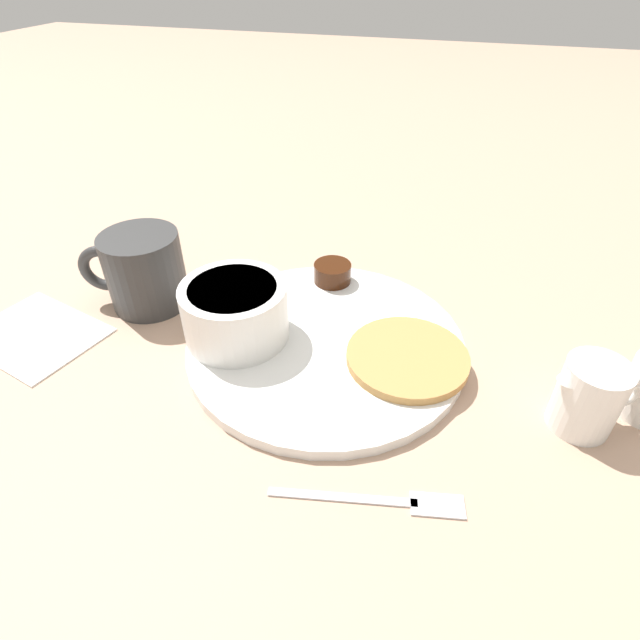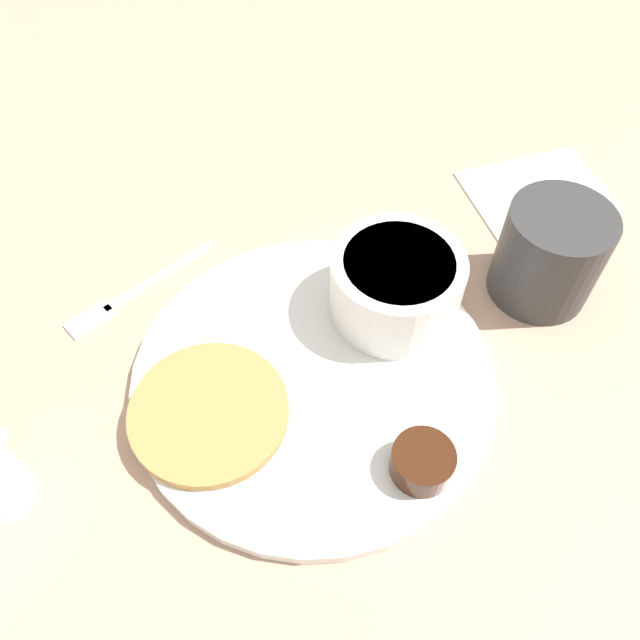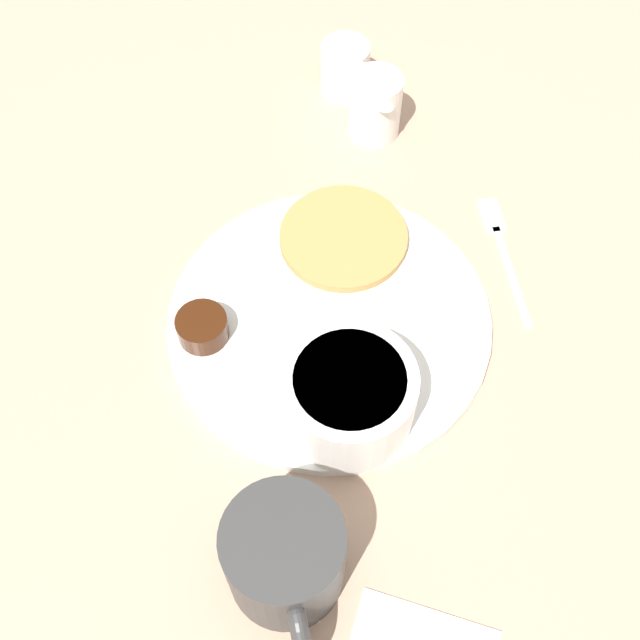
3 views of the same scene
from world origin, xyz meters
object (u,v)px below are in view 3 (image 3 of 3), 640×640
Objects in this scene: plate at (329,321)px; creamer_pitcher_near at (375,105)px; fork at (501,244)px; creamer_pitcher_far at (347,67)px; bowl at (349,394)px; coffee_mug at (285,560)px.

creamer_pitcher_near is at bearing 172.28° from plate.
creamer_pitcher_near is 0.19m from fork.
creamer_pitcher_far reaches higher than plate.
creamer_pitcher_far is at bearing -153.31° from creamer_pitcher_near.
bowl is 1.40× the size of creamer_pitcher_near.
fork is at bearing 150.89° from coffee_mug.
coffee_mug reaches higher than fork.
plate is at bearing -7.72° from creamer_pitcher_near.
plate is 0.19m from fork.
fork is at bearing 121.70° from plate.
bowl is 0.71× the size of fork.
coffee_mug reaches higher than plate.
coffee_mug is at bearing -2.42° from creamer_pitcher_far.
coffee_mug is 1.53× the size of creamer_pitcher_near.
bowl is at bearing 2.50° from creamer_pitcher_far.
plate is at bearing -58.30° from fork.
bowl is at bearing -36.42° from fork.
bowl is 0.24m from fork.
plate is 0.30m from creamer_pitcher_far.
fork is at bearing 143.58° from bowl.
creamer_pitcher_near is 0.07m from creamer_pitcher_far.
coffee_mug is 0.52m from creamer_pitcher_far.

